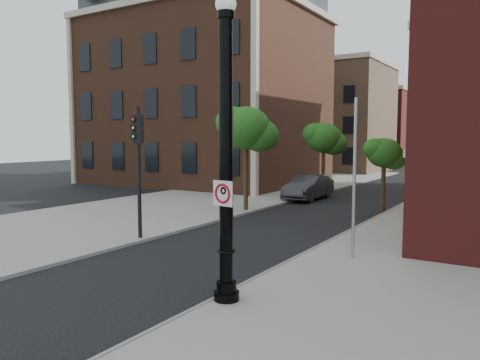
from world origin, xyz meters
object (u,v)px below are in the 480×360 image
Objects in this scene: lamppost at (226,166)px; traffic_signal_left at (138,151)px; no_parking_sign at (223,193)px; parked_car at (308,187)px; traffic_signal_right at (421,168)px.

traffic_signal_left is at bearing 149.39° from lamppost.
lamppost reaches higher than no_parking_sign.
parked_car is (-6.06, 18.50, -2.56)m from lamppost.
traffic_signal_right is (8.50, -8.59, 2.01)m from parked_car.
no_parking_sign is 7.97m from traffic_signal_left.
lamppost is 1.41× the size of traffic_signal_left.
lamppost is at bearing 106.71° from no_parking_sign.
traffic_signal_left is 10.93m from traffic_signal_right.
lamppost is 10.22m from traffic_signal_right.
parked_car is (-6.09, 18.68, -1.93)m from no_parking_sign.
lamppost is at bearing -72.95° from parked_car.
traffic_signal_right reaches higher than no_parking_sign.
traffic_signal_left is (-6.73, 3.98, 0.13)m from lamppost.
no_parking_sign is at bearing -51.97° from traffic_signal_left.
traffic_signal_right is (9.16, 5.93, -0.67)m from traffic_signal_left.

